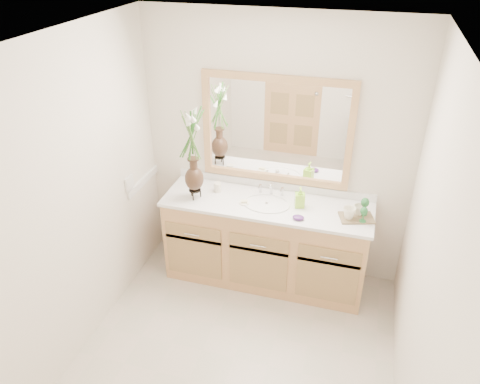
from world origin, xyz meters
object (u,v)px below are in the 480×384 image
(soap_bottle, at_px, (300,198))
(tray, at_px, (356,218))
(tumbler, at_px, (218,187))
(flower_vase, at_px, (192,142))

(soap_bottle, height_order, tray, soap_bottle)
(soap_bottle, relative_size, tray, 0.60)
(tumbler, bearing_deg, tray, -5.12)
(soap_bottle, bearing_deg, flower_vase, 172.35)
(flower_vase, height_order, tumbler, flower_vase)
(tray, bearing_deg, soap_bottle, 156.12)
(flower_vase, relative_size, tray, 2.90)
(soap_bottle, xyz_separation_m, tray, (0.49, -0.06, -0.08))
(flower_vase, relative_size, soap_bottle, 4.84)
(flower_vase, xyz_separation_m, tumbler, (0.16, 0.16, -0.50))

